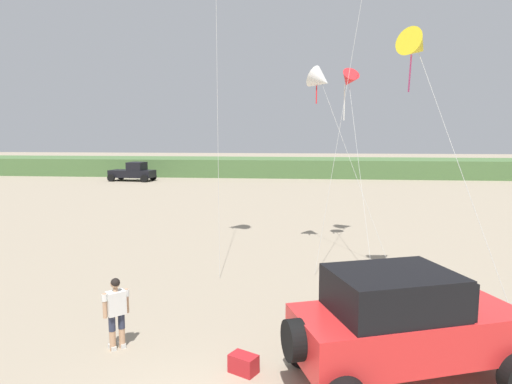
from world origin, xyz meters
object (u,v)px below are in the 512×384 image
(kite_blue_swept, at_px, (416,46))
(cooler_box, at_px, (243,364))
(jeep, at_px, (404,323))
(kite_purple_stunt, at_px, (349,80))
(distant_pickup, at_px, (133,172))
(kite_black_sled, at_px, (321,80))
(person_watching, at_px, (116,309))

(kite_blue_swept, bearing_deg, cooler_box, -128.01)
(cooler_box, bearing_deg, jeep, 27.87)
(kite_purple_stunt, xyz_separation_m, kite_blue_swept, (1.50, -4.99, 0.40))
(distant_pickup, bearing_deg, kite_black_sled, -55.70)
(person_watching, xyz_separation_m, distant_pickup, (-13.43, 36.10, 0.00))
(person_watching, bearing_deg, kite_blue_swept, 33.86)
(jeep, distance_m, person_watching, 6.21)
(kite_black_sled, height_order, kite_purple_stunt, kite_black_sled)
(jeep, xyz_separation_m, kite_black_sled, (-1.33, 10.07, 5.83))
(jeep, distance_m, kite_black_sled, 11.71)
(person_watching, relative_size, kite_blue_swept, 0.21)
(person_watching, relative_size, cooler_box, 2.98)
(kite_black_sled, xyz_separation_m, kite_purple_stunt, (1.18, 0.70, 0.06))
(kite_black_sled, bearing_deg, jeep, -82.50)
(cooler_box, xyz_separation_m, kite_black_sled, (1.84, 10.07, 6.84))
(cooler_box, height_order, distant_pickup, distant_pickup)
(person_watching, relative_size, kite_purple_stunt, 0.22)
(cooler_box, height_order, kite_purple_stunt, kite_purple_stunt)
(person_watching, bearing_deg, kite_black_sled, 62.61)
(person_watching, distance_m, cooler_box, 3.17)
(cooler_box, height_order, kite_black_sled, kite_black_sled)
(jeep, relative_size, kite_purple_stunt, 0.66)
(kite_purple_stunt, bearing_deg, kite_black_sled, -149.25)
(person_watching, xyz_separation_m, kite_purple_stunt, (6.01, 10.03, 6.15))
(distant_pickup, xyz_separation_m, kite_black_sled, (18.26, -26.77, 6.09))
(distant_pickup, xyz_separation_m, kite_blue_swept, (20.94, -31.06, 6.55))
(kite_purple_stunt, bearing_deg, kite_blue_swept, -73.25)
(kite_black_sled, height_order, kite_blue_swept, kite_blue_swept)
(kite_purple_stunt, distance_m, kite_blue_swept, 5.23)
(jeep, height_order, cooler_box, jeep)
(kite_blue_swept, bearing_deg, kite_black_sled, 122.02)
(kite_black_sled, bearing_deg, distant_pickup, 124.30)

